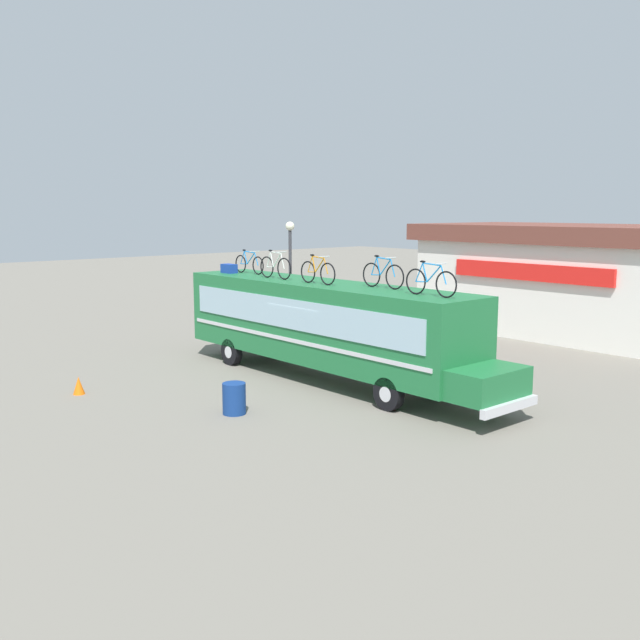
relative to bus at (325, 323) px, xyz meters
name	(u,v)px	position (x,y,z in m)	size (l,w,h in m)	color
ground_plane	(321,378)	(-0.20, 0.00, -1.87)	(120.00, 120.00, 0.00)	slate
bus	(325,323)	(0.00, 0.00, 0.00)	(13.25, 2.46, 3.17)	#1E6B38
luggage_bag_1	(229,269)	(-5.05, -0.31, 1.46)	(0.61, 0.36, 0.33)	#193899
rooftop_bicycle_1	(249,264)	(-4.35, 0.10, 1.67)	(1.75, 0.44, 0.88)	black
rooftop_bicycle_2	(275,267)	(-2.20, -0.33, 1.70)	(1.70, 0.44, 0.97)	black
rooftop_bicycle_3	(318,272)	(0.07, -0.40, 1.68)	(1.65, 0.44, 0.93)	black
rooftop_bicycle_4	(383,275)	(2.25, 0.30, 1.70)	(1.70, 0.44, 0.98)	black
rooftop_bicycle_5	(431,282)	(4.47, -0.14, 1.69)	(1.79, 0.44, 0.95)	black
roadside_building	(573,278)	(0.46, 14.35, 0.59)	(13.36, 7.40, 4.82)	silver
trash_bin	(234,398)	(1.33, -4.47, -1.44)	(0.63, 0.63, 0.86)	navy
traffic_cone	(79,386)	(-3.46, -6.83, -1.60)	(0.35, 0.35, 0.53)	orange
street_lamp	(290,260)	(-7.58, 4.59, 1.43)	(0.39, 0.39, 4.97)	#38383D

